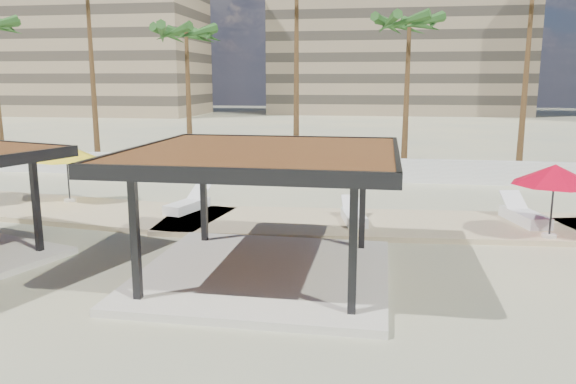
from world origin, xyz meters
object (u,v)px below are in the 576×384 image
umbrella_c (555,175)px  pavilion_central (264,201)px  lounger_a (188,205)px  lounger_c (524,216)px  lounger_b (354,217)px

umbrella_c → pavilion_central: bearing=-151.5°
pavilion_central → lounger_a: size_ratio=2.89×
pavilion_central → lounger_c: bearing=39.5°
umbrella_c → lounger_b: size_ratio=1.31×
umbrella_c → lounger_b: bearing=170.6°
pavilion_central → lounger_b: size_ratio=3.16×
pavilion_central → lounger_c: (7.96, 6.42, -1.62)m
umbrella_c → lounger_c: size_ratio=1.10×
lounger_a → lounger_b: size_ratio=1.09×
lounger_b → umbrella_c: bearing=-111.2°
umbrella_c → lounger_b: 6.55m
pavilion_central → lounger_b: (2.08, 5.54, -1.66)m
umbrella_c → lounger_a: size_ratio=1.20×
lounger_a → lounger_c: size_ratio=0.92×
lounger_b → lounger_c: size_ratio=0.84×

